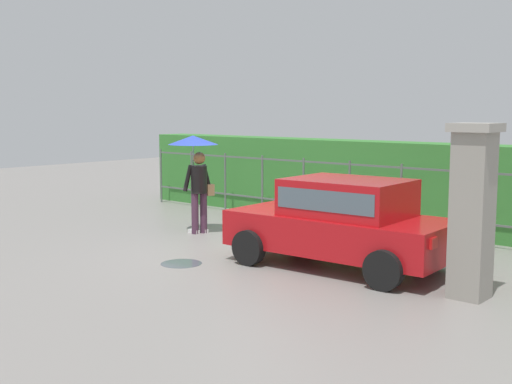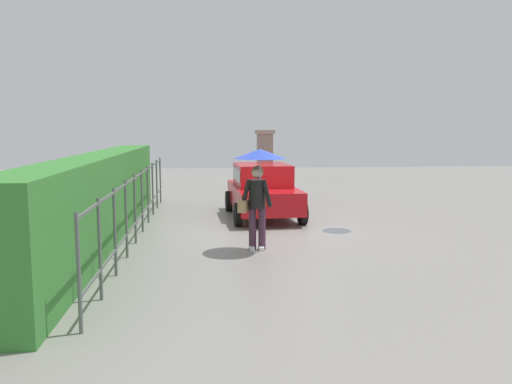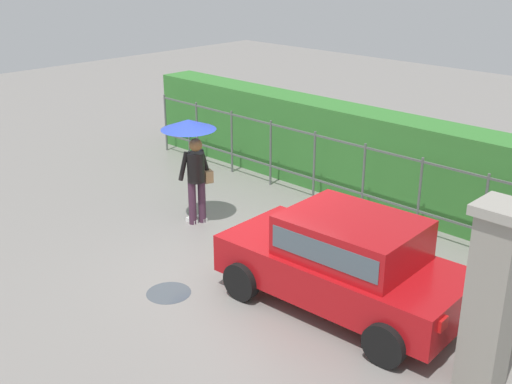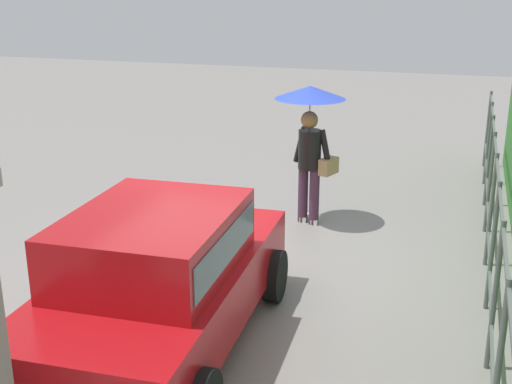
# 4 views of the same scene
# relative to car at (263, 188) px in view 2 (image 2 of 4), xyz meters

# --- Properties ---
(ground_plane) EXTENTS (40.00, 40.00, 0.00)m
(ground_plane) POSITION_rel_car_xyz_m (-1.94, -0.18, -0.80)
(ground_plane) COLOR gray
(car) EXTENTS (3.81, 2.01, 1.48)m
(car) POSITION_rel_car_xyz_m (0.00, 0.00, 0.00)
(car) COLOR #B71116
(car) RESTS_ON ground
(pedestrian) EXTENTS (1.05, 1.05, 2.07)m
(pedestrian) POSITION_rel_car_xyz_m (-4.02, 0.52, 0.75)
(pedestrian) COLOR #47283D
(pedestrian) RESTS_ON ground
(gate_pillar) EXTENTS (0.60, 0.60, 2.42)m
(gate_pillar) POSITION_rel_car_xyz_m (2.32, -0.32, 0.44)
(gate_pillar) COLOR gray
(gate_pillar) RESTS_ON ground
(fence_section) EXTENTS (11.37, 0.05, 1.50)m
(fence_section) POSITION_rel_car_xyz_m (-2.51, 3.10, 0.02)
(fence_section) COLOR #59605B
(fence_section) RESTS_ON ground
(hedge_row) EXTENTS (12.32, 0.90, 1.90)m
(hedge_row) POSITION_rel_car_xyz_m (-2.51, 3.93, 0.15)
(hedge_row) COLOR #387F33
(hedge_row) RESTS_ON ground
(puddle_near) EXTENTS (0.70, 0.70, 0.00)m
(puddle_near) POSITION_rel_car_xyz_m (-2.20, -1.58, -0.80)
(puddle_near) COLOR #4C545B
(puddle_near) RESTS_ON ground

